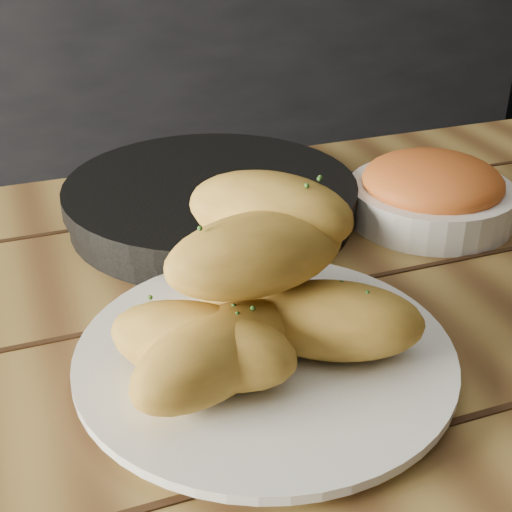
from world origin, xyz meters
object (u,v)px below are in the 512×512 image
(plate, at_px, (265,358))
(bread_rolls, at_px, (252,296))
(skillet, at_px, (213,200))
(table, at_px, (231,471))
(bowl, at_px, (431,192))

(plate, xyz_separation_m, bread_rolls, (-0.01, -0.00, 0.06))
(bread_rolls, bearing_deg, skillet, 79.03)
(table, height_order, plate, plate)
(bread_rolls, xyz_separation_m, bowl, (0.28, 0.19, -0.04))
(table, distance_m, bread_rolls, 0.17)
(skillet, distance_m, bowl, 0.24)
(skillet, height_order, bowl, bowl)
(plate, height_order, bread_rolls, bread_rolls)
(plate, relative_size, skillet, 0.65)
(table, bearing_deg, bowl, 32.81)
(bread_rolls, distance_m, bowl, 0.34)
(bread_rolls, height_order, skillet, bread_rolls)
(skillet, bearing_deg, bowl, -19.85)
(plate, height_order, bowl, bowl)
(plate, distance_m, skillet, 0.27)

